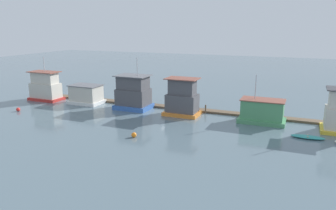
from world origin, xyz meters
TOP-DOWN VIEW (x-y plane):
  - ground_plane at (0.00, 0.00)m, footprint 200.00×200.00m
  - dock_walkway at (0.00, 2.56)m, footprint 59.60×1.60m
  - houseboat_red at (-23.77, -0.55)m, footprint 5.73×3.35m
  - houseboat_white at (-15.54, 0.05)m, footprint 5.53×3.87m
  - houseboat_blue at (-6.35, -0.08)m, footprint 5.48×4.14m
  - houseboat_orange at (2.10, -0.57)m, footprint 5.18×3.62m
  - houseboat_green at (13.54, -0.04)m, footprint 6.24×3.62m
  - dinghy_teal at (19.42, -4.67)m, footprint 3.82×1.26m
  - mooring_post_near_left at (12.79, 1.51)m, footprint 0.25×0.25m
  - mooring_post_far_left at (12.61, 1.51)m, footprint 0.21×0.21m
  - mooring_post_far_right at (5.11, 1.51)m, footprint 0.22×0.22m
  - buoy_orange at (0.32, -12.27)m, footprint 0.62×0.62m
  - buoy_red at (-22.02, -8.54)m, footprint 0.61×0.61m

SIDE VIEW (x-z plane):
  - ground_plane at x=0.00m, z-range 0.00..0.00m
  - dock_walkway at x=0.00m, z-range 0.00..0.30m
  - dinghy_teal at x=19.42m, z-range 0.00..0.35m
  - buoy_red at x=-22.02m, z-range 0.00..0.61m
  - buoy_orange at x=0.32m, z-range 0.00..0.62m
  - mooring_post_near_left at x=12.79m, z-range 0.00..1.20m
  - mooring_post_far_right at x=5.11m, z-range 0.00..1.35m
  - mooring_post_far_left at x=12.61m, z-range 0.00..1.87m
  - houseboat_white at x=-15.54m, z-range -0.06..3.12m
  - houseboat_green at x=13.54m, z-range -1.75..4.83m
  - houseboat_red at x=-23.77m, z-range -1.55..6.12m
  - houseboat_orange at x=2.10m, z-range -0.36..5.16m
  - houseboat_blue at x=-6.35m, z-range -1.63..6.58m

